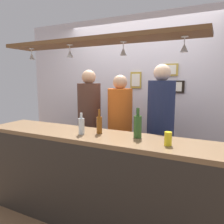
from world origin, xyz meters
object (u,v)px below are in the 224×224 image
(person_right_navy_shirt, at_px, (161,120))
(bottle_soda_clear, at_px, (81,126))
(drink_can, at_px, (168,139))
(bottle_champagne_green, at_px, (138,126))
(picture_frame_lower_pair, at_px, (174,87))
(person_left_brown_shirt, at_px, (89,117))
(bottle_beer_amber_tall, at_px, (99,124))
(person_middle_orange_shirt, at_px, (120,123))
(picture_frame_crest, at_px, (136,80))
(picture_frame_upper_small, at_px, (170,70))

(person_right_navy_shirt, height_order, bottle_soda_clear, person_right_navy_shirt)
(drink_can, bearing_deg, person_right_navy_shirt, 108.21)
(bottle_champagne_green, height_order, picture_frame_lower_pair, picture_frame_lower_pair)
(bottle_soda_clear, bearing_deg, person_left_brown_shirt, 117.12)
(bottle_soda_clear, bearing_deg, picture_frame_lower_pair, 65.44)
(person_right_navy_shirt, distance_m, bottle_soda_clear, 1.05)
(bottle_soda_clear, xyz_separation_m, bottle_beer_amber_tall, (0.15, 0.12, 0.01))
(person_middle_orange_shirt, distance_m, bottle_beer_amber_tall, 0.72)
(drink_can, relative_size, picture_frame_crest, 0.47)
(bottle_champagne_green, bearing_deg, picture_frame_crest, 111.15)
(picture_frame_crest, xyz_separation_m, picture_frame_upper_small, (0.54, 0.00, 0.15))
(bottle_champagne_green, bearing_deg, bottle_soda_clear, -166.90)
(picture_frame_crest, bearing_deg, picture_frame_upper_small, 0.00)
(bottle_champagne_green, bearing_deg, picture_frame_lower_pair, 86.09)
(bottle_soda_clear, bearing_deg, picture_frame_upper_small, 67.48)
(person_middle_orange_shirt, height_order, picture_frame_crest, picture_frame_crest)
(person_middle_orange_shirt, bearing_deg, picture_frame_lower_pair, 47.09)
(person_left_brown_shirt, relative_size, bottle_soda_clear, 7.51)
(drink_can, bearing_deg, picture_frame_lower_pair, 99.29)
(person_left_brown_shirt, height_order, bottle_soda_clear, person_left_brown_shirt)
(bottle_beer_amber_tall, bearing_deg, bottle_soda_clear, -142.60)
(person_left_brown_shirt, bearing_deg, bottle_beer_amber_tall, -51.05)
(bottle_beer_amber_tall, relative_size, drink_can, 2.13)
(picture_frame_upper_small, bearing_deg, person_left_brown_shirt, -148.16)
(bottle_beer_amber_tall, relative_size, picture_frame_upper_small, 1.18)
(bottle_soda_clear, relative_size, picture_frame_crest, 0.88)
(person_right_navy_shirt, xyz_separation_m, bottle_soda_clear, (-0.64, -0.83, 0.03))
(person_left_brown_shirt, distance_m, picture_frame_crest, 0.97)
(picture_frame_crest, xyz_separation_m, picture_frame_lower_pair, (0.61, 0.00, -0.10))
(person_right_navy_shirt, distance_m, bottle_beer_amber_tall, 0.86)
(person_middle_orange_shirt, xyz_separation_m, picture_frame_lower_pair, (0.60, 0.64, 0.49))
(person_left_brown_shirt, bearing_deg, picture_frame_crest, 52.74)
(bottle_beer_amber_tall, height_order, picture_frame_lower_pair, picture_frame_lower_pair)
(bottle_soda_clear, height_order, bottle_beer_amber_tall, bottle_beer_amber_tall)
(person_left_brown_shirt, distance_m, bottle_champagne_green, 1.22)
(bottle_beer_amber_tall, height_order, drink_can, bottle_beer_amber_tall)
(person_middle_orange_shirt, distance_m, picture_frame_lower_pair, 1.00)
(person_middle_orange_shirt, xyz_separation_m, bottle_soda_clear, (-0.07, -0.83, 0.11))
(person_right_navy_shirt, bearing_deg, person_left_brown_shirt, -180.00)
(bottle_champagne_green, distance_m, picture_frame_lower_pair, 1.38)
(bottle_beer_amber_tall, distance_m, picture_frame_crest, 1.43)
(person_middle_orange_shirt, bearing_deg, person_right_navy_shirt, 0.00)
(bottle_soda_clear, height_order, picture_frame_crest, picture_frame_crest)
(person_right_navy_shirt, bearing_deg, picture_frame_lower_pair, 87.24)
(person_left_brown_shirt, distance_m, bottle_soda_clear, 0.93)
(person_right_navy_shirt, relative_size, bottle_beer_amber_tall, 6.84)
(bottle_soda_clear, distance_m, bottle_beer_amber_tall, 0.19)
(person_middle_orange_shirt, bearing_deg, bottle_beer_amber_tall, -83.86)
(drink_can, xyz_separation_m, picture_frame_crest, (-0.85, 1.46, 0.50))
(person_middle_orange_shirt, height_order, person_right_navy_shirt, person_right_navy_shirt)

